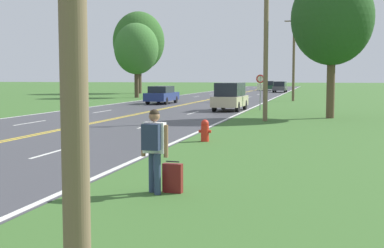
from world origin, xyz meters
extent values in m
cube|color=silver|center=(3.08, 7.50, 0.01)|extent=(0.12, 3.00, 0.00)
cube|color=silver|center=(3.08, 16.50, 0.01)|extent=(0.12, 3.00, 0.00)
cube|color=silver|center=(3.08, 25.50, 0.01)|extent=(0.12, 3.00, 0.00)
cube|color=silver|center=(3.08, 34.50, 0.01)|extent=(0.12, 3.00, 0.00)
cube|color=silver|center=(3.08, 43.50, 0.01)|extent=(0.12, 3.00, 0.00)
cube|color=silver|center=(3.08, 52.50, 0.01)|extent=(0.12, 3.00, 0.00)
cube|color=silver|center=(3.08, 61.50, 0.01)|extent=(0.12, 3.00, 0.00)
cube|color=silver|center=(3.08, 70.50, 0.01)|extent=(0.12, 3.00, 0.00)
cube|color=silver|center=(3.08, 79.50, 0.01)|extent=(0.12, 3.00, 0.00)
cube|color=silver|center=(3.08, 88.50, 0.01)|extent=(0.12, 3.00, 0.00)
cube|color=silver|center=(3.08, 97.50, 0.01)|extent=(0.12, 3.00, 0.00)
cube|color=silver|center=(3.08, 106.50, 0.01)|extent=(0.12, 3.00, 0.00)
cube|color=silver|center=(-3.08, 16.50, 0.01)|extent=(0.12, 3.00, 0.00)
cube|color=silver|center=(-3.08, 25.50, 0.01)|extent=(0.12, 3.00, 0.00)
cube|color=silver|center=(-3.08, 34.50, 0.01)|extent=(0.12, 3.00, 0.00)
cube|color=silver|center=(-3.08, 43.50, 0.01)|extent=(0.12, 3.00, 0.00)
cube|color=silver|center=(-3.08, 52.50, 0.01)|extent=(0.12, 3.00, 0.00)
cube|color=silver|center=(-3.08, 61.50, 0.01)|extent=(0.12, 3.00, 0.00)
cube|color=silver|center=(-3.08, 70.50, 0.01)|extent=(0.12, 3.00, 0.00)
cube|color=silver|center=(-3.08, 79.50, 0.01)|extent=(0.12, 3.00, 0.00)
cube|color=silver|center=(-3.08, 88.50, 0.01)|extent=(0.12, 3.00, 0.00)
cube|color=silver|center=(-3.08, 97.50, 0.01)|extent=(0.12, 3.00, 0.00)
cube|color=silver|center=(-3.08, 106.50, 0.01)|extent=(0.12, 3.00, 0.00)
cylinder|color=navy|center=(7.73, 2.76, 0.40)|extent=(0.13, 0.13, 0.81)
cylinder|color=navy|center=(7.89, 2.59, 0.40)|extent=(0.13, 0.13, 0.81)
cube|color=white|center=(7.81, 2.67, 1.11)|extent=(0.45, 0.21, 0.60)
sphere|color=#936647|center=(7.81, 2.67, 1.53)|extent=(0.22, 0.22, 0.22)
sphere|color=#2D2319|center=(7.81, 2.67, 1.57)|extent=(0.20, 0.20, 0.20)
cylinder|color=#936647|center=(7.57, 2.69, 1.05)|extent=(0.09, 0.09, 0.64)
cylinder|color=#936647|center=(8.05, 2.66, 1.05)|extent=(0.09, 0.09, 0.64)
cube|color=#232D47|center=(7.80, 2.50, 1.14)|extent=(0.36, 0.20, 0.51)
cube|color=maroon|center=(8.14, 2.82, 0.29)|extent=(0.40, 0.18, 0.58)
cylinder|color=black|center=(8.14, 2.82, 0.62)|extent=(0.28, 0.04, 0.02)
cylinder|color=red|center=(6.96, 11.22, 0.29)|extent=(0.29, 0.29, 0.59)
sphere|color=red|center=(6.96, 11.22, 0.65)|extent=(0.27, 0.27, 0.27)
cylinder|color=red|center=(7.15, 11.22, 0.36)|extent=(0.08, 0.10, 0.10)
cylinder|color=red|center=(6.78, 11.22, 0.36)|extent=(0.08, 0.10, 0.10)
cylinder|color=gray|center=(6.90, 29.18, 1.20)|extent=(0.07, 0.07, 2.40)
cylinder|color=silver|center=(6.90, 29.16, 2.15)|extent=(0.60, 0.02, 0.60)
torus|color=red|center=(6.90, 29.15, 2.15)|extent=(0.55, 0.07, 0.55)
cube|color=silver|center=(6.90, 29.16, 1.60)|extent=(0.44, 0.02, 0.44)
cylinder|color=brown|center=(8.13, 20.51, 3.96)|extent=(0.24, 0.24, 7.91)
cylinder|color=brown|center=(8.33, 44.11, 4.04)|extent=(0.24, 0.24, 8.08)
cube|color=brown|center=(8.33, 44.11, 7.48)|extent=(1.80, 0.12, 0.10)
cylinder|color=brown|center=(11.45, 23.35, 1.80)|extent=(0.45, 0.45, 3.60)
ellipsoid|color=#234C1E|center=(11.45, 23.35, 5.50)|extent=(4.49, 4.49, 5.16)
cylinder|color=#473828|center=(-13.42, 62.28, 2.05)|extent=(0.70, 0.70, 4.09)
ellipsoid|color=#2D5B23|center=(-13.42, 62.28, 7.07)|extent=(7.01, 7.01, 8.06)
cylinder|color=#473828|center=(-8.78, 48.24, 1.64)|extent=(0.48, 0.48, 3.28)
ellipsoid|color=#386B2D|center=(-8.78, 48.24, 5.33)|extent=(4.84, 4.84, 5.57)
cylinder|color=black|center=(5.66, 27.10, 0.34)|extent=(0.23, 0.69, 0.68)
cylinder|color=black|center=(4.12, 27.16, 0.34)|extent=(0.23, 0.69, 0.68)
cylinder|color=black|center=(5.78, 29.71, 0.34)|extent=(0.23, 0.69, 0.68)
cylinder|color=black|center=(4.24, 29.78, 0.34)|extent=(0.23, 0.69, 0.68)
cube|color=#C1B28E|center=(4.95, 28.44, 0.65)|extent=(1.94, 4.30, 0.68)
cube|color=#1E232D|center=(4.95, 28.44, 1.44)|extent=(1.67, 3.02, 0.90)
cylinder|color=black|center=(-3.01, 37.74, 0.31)|extent=(0.20, 0.62, 0.62)
cylinder|color=black|center=(-1.45, 37.74, 0.31)|extent=(0.20, 0.62, 0.62)
cylinder|color=black|center=(-3.01, 34.73, 0.31)|extent=(0.20, 0.62, 0.62)
cylinder|color=black|center=(-1.44, 34.73, 0.31)|extent=(0.20, 0.62, 0.62)
cube|color=navy|center=(-2.23, 36.23, 0.61)|extent=(1.77, 4.86, 0.67)
cube|color=#1E232D|center=(-2.23, 36.04, 1.23)|extent=(1.56, 2.67, 0.55)
cylinder|color=black|center=(5.76, 70.38, 0.35)|extent=(0.22, 0.70, 0.69)
cylinder|color=black|center=(4.16, 70.43, 0.35)|extent=(0.22, 0.70, 0.69)
cylinder|color=black|center=(5.83, 73.02, 0.35)|extent=(0.22, 0.70, 0.69)
cylinder|color=black|center=(4.24, 73.07, 0.35)|extent=(0.22, 0.70, 0.69)
cube|color=#47474C|center=(5.00, 71.72, 0.61)|extent=(1.92, 4.31, 0.59)
cube|color=#1E232D|center=(5.00, 71.72, 1.25)|extent=(1.67, 3.03, 0.69)
cylinder|color=black|center=(3.27, 80.29, 0.31)|extent=(0.22, 0.63, 0.62)
cylinder|color=black|center=(1.60, 80.23, 0.31)|extent=(0.22, 0.63, 0.62)
cylinder|color=black|center=(3.17, 82.87, 0.31)|extent=(0.22, 0.63, 0.62)
cylinder|color=black|center=(1.51, 82.81, 0.31)|extent=(0.22, 0.63, 0.62)
cube|color=#1E472D|center=(2.39, 81.55, 0.57)|extent=(2.03, 4.23, 0.59)
cube|color=#1E232D|center=(2.39, 81.55, 1.22)|extent=(1.75, 2.97, 0.71)
camera|label=1|loc=(10.99, -7.27, 2.30)|focal=50.00mm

